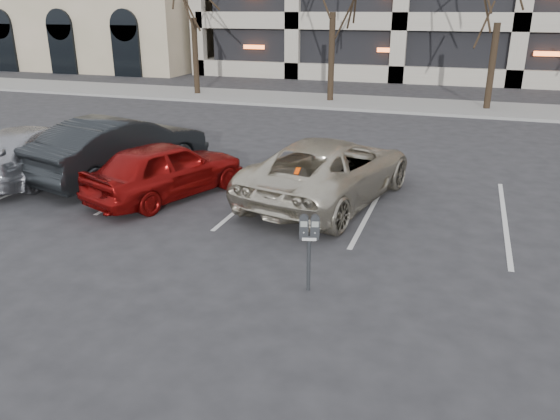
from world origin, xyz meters
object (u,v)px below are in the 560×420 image
at_px(car_silver, 35,151).
at_px(parking_meter, 309,234).
at_px(car_red, 166,169).
at_px(car_dark, 121,148).
at_px(suv_silver, 330,169).

bearing_deg(car_silver, parking_meter, 150.11).
relative_size(car_red, car_dark, 0.81).
bearing_deg(car_dark, suv_silver, -164.87).
height_order(car_red, car_dark, car_dark).
distance_m(suv_silver, car_red, 3.81).
xyz_separation_m(parking_meter, suv_silver, (-0.76, 4.37, -0.23)).
xyz_separation_m(parking_meter, car_dark, (-6.33, 4.35, -0.15)).
bearing_deg(suv_silver, car_dark, 12.39).
bearing_deg(car_silver, suv_silver, 178.44).
distance_m(car_red, car_dark, 2.16).
height_order(car_dark, car_silver, car_dark).
relative_size(parking_meter, car_silver, 0.27).
height_order(car_red, car_silver, car_silver).
bearing_deg(parking_meter, car_silver, 141.22).
xyz_separation_m(car_red, car_dark, (-1.91, 1.01, 0.13)).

